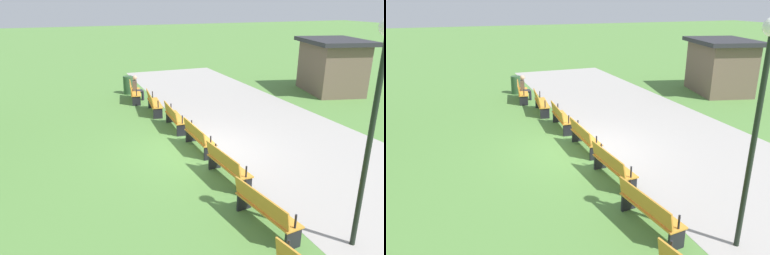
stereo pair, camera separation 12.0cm
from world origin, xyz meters
The scene contains 12 objects.
ground_plane centered at (0.00, 0.00, 0.00)m, with size 120.00×120.00×0.00m, color #54843D.
path_paving centered at (0.00, 3.20, 0.00)m, with size 27.60×5.74×0.01m, color #A39E99.
bench_0 centered at (-6.66, -0.68, 0.47)m, with size 1.79×0.78×0.89m.
bench_1 centered at (-4.46, -0.34, 0.47)m, with size 1.77×0.68×0.89m.
bench_2 centered at (-2.23, -0.14, 0.47)m, with size 1.76×0.58×0.89m.
bench_3 centered at (0.00, -0.07, 0.47)m, with size 1.73×0.47×0.89m.
bench_4 centered at (2.23, -0.14, 0.47)m, with size 1.76×0.58×0.89m.
bench_5 centered at (4.46, -0.34, 0.47)m, with size 1.77×0.68×0.89m.
person_seated centered at (-6.84, -0.50, 0.64)m, with size 0.39×0.56×1.20m.
lamp_post centered at (5.55, 1.03, 2.99)m, with size 0.32×0.32×4.34m.
trash_bin centered at (-8.22, -0.64, 0.45)m, with size 0.49×0.49×0.91m, color #2D512D.
kiosk centered at (-4.90, 9.27, 1.39)m, with size 4.25×3.61×2.71m.
Camera 1 is at (10.14, -4.11, 4.60)m, focal length 34.36 mm.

